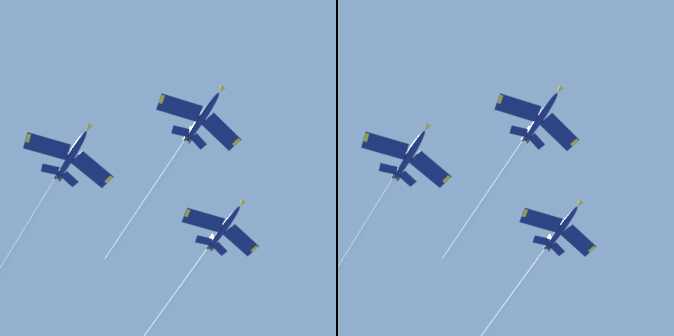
% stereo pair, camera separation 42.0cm
% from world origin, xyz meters
% --- Properties ---
extents(jet_lead, '(39.68, 28.93, 11.78)m').
position_xyz_m(jet_lead, '(-6.01, 16.07, 112.51)').
color(jet_lead, navy).
extents(jet_left_wing, '(37.22, 26.88, 12.67)m').
position_xyz_m(jet_left_wing, '(-10.27, 40.40, 107.77)').
color(jet_left_wing, navy).
extents(jet_right_wing, '(36.53, 26.87, 11.91)m').
position_xyz_m(jet_right_wing, '(-31.84, 9.40, 107.91)').
color(jet_right_wing, navy).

